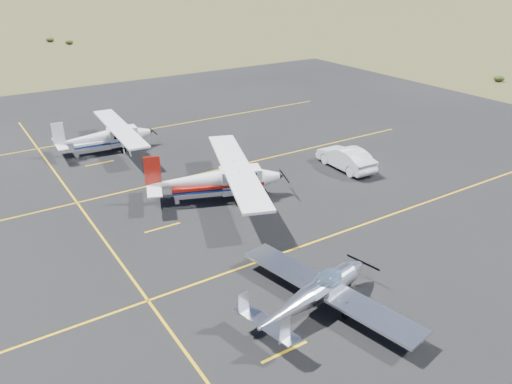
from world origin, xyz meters
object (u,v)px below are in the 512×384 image
object	(u,v)px
aircraft_low_wing	(317,292)
aircraft_plain	(106,136)
aircraft_cessna	(217,179)
sedan	(346,158)

from	to	relation	value
aircraft_low_wing	aircraft_plain	world-z (taller)	aircraft_plain
aircraft_low_wing	aircraft_cessna	distance (m)	11.36
aircraft_low_wing	aircraft_plain	xyz separation A→B (m)	(-1.22, 22.89, 0.28)
aircraft_plain	sedan	world-z (taller)	aircraft_plain
aircraft_plain	sedan	xyz separation A→B (m)	(12.49, -12.10, -0.41)
aircraft_cessna	aircraft_plain	world-z (taller)	aircraft_cessna
aircraft_low_wing	aircraft_cessna	bearing A→B (deg)	70.57
aircraft_low_wing	aircraft_plain	distance (m)	22.92
sedan	aircraft_low_wing	bearing A→B (deg)	46.15
aircraft_cessna	aircraft_low_wing	bearing A→B (deg)	-78.37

